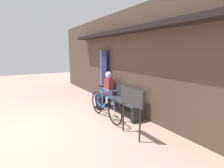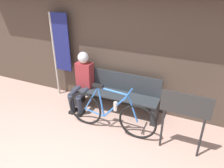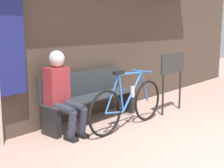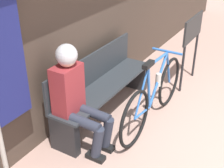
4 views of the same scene
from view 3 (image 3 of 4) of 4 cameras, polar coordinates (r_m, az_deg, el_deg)
The scene contains 6 objects.
storefront_wall at distance 5.29m, azimuth -6.91°, elevation 11.27°, with size 12.00×0.56×3.20m.
park_bench_near at distance 5.21m, azimuth -3.95°, elevation -2.56°, with size 1.85×0.42×0.85m.
bicycle at distance 4.91m, azimuth 2.98°, elevation -3.66°, with size 1.75×0.40×0.94m.
person_seated at distance 4.60m, azimuth -9.32°, elevation -0.60°, with size 0.34×0.63×1.25m.
banner_pole at distance 4.33m, azimuth -18.68°, elevation 4.94°, with size 0.45×0.05×1.96m.
signboard at distance 5.84m, azimuth 11.02°, elevation 2.75°, with size 0.76×0.04×1.10m.
Camera 3 is at (-3.53, -1.26, 1.59)m, focal length 50.00 mm.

